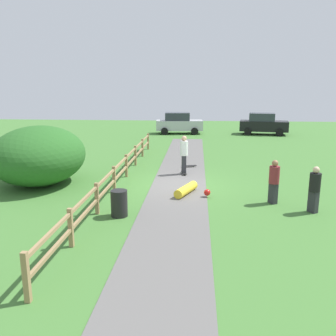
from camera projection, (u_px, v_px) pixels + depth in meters
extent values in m
plane|color=#427533|center=(179.00, 185.00, 15.80)|extent=(60.00, 60.00, 0.00)
cube|color=#605E5B|center=(179.00, 185.00, 15.80)|extent=(2.40, 28.00, 0.02)
cube|color=#997A51|center=(26.00, 277.00, 7.14)|extent=(0.12, 0.12, 1.10)
cube|color=#997A51|center=(71.00, 228.00, 9.64)|extent=(0.12, 0.12, 1.10)
cube|color=#997A51|center=(97.00, 199.00, 12.14)|extent=(0.12, 0.12, 1.10)
cube|color=#997A51|center=(114.00, 179.00, 14.64)|extent=(0.12, 0.12, 1.10)
cube|color=#997A51|center=(126.00, 166.00, 17.13)|extent=(0.12, 0.12, 1.10)
cube|color=#997A51|center=(135.00, 156.00, 19.63)|extent=(0.12, 0.12, 1.10)
cube|color=#997A51|center=(142.00, 148.00, 22.13)|extent=(0.12, 0.12, 1.10)
cube|color=#997A51|center=(148.00, 141.00, 24.63)|extent=(0.12, 0.12, 1.10)
cube|color=#997A51|center=(121.00, 173.00, 15.90)|extent=(0.08, 18.00, 0.09)
cube|color=#997A51|center=(120.00, 163.00, 15.79)|extent=(0.08, 18.00, 0.09)
ellipsoid|color=#286023|center=(39.00, 155.00, 15.73)|extent=(3.94, 4.73, 2.60)
cylinder|color=black|center=(119.00, 203.00, 11.95)|extent=(0.56, 0.56, 0.90)
cube|color=black|center=(184.00, 173.00, 17.71)|extent=(0.32, 0.82, 0.02)
cylinder|color=silver|center=(182.00, 172.00, 17.99)|extent=(0.04, 0.06, 0.06)
cylinder|color=silver|center=(185.00, 172.00, 18.00)|extent=(0.04, 0.06, 0.06)
cylinder|color=silver|center=(183.00, 175.00, 17.44)|extent=(0.04, 0.06, 0.06)
cylinder|color=silver|center=(186.00, 175.00, 17.45)|extent=(0.04, 0.06, 0.06)
cube|color=#2D2D33|center=(184.00, 164.00, 17.61)|extent=(0.25, 0.35, 0.85)
cylinder|color=white|center=(184.00, 148.00, 17.44)|extent=(0.43, 0.43, 0.71)
sphere|color=tan|center=(184.00, 138.00, 17.33)|extent=(0.26, 0.26, 0.26)
cylinder|color=yellow|center=(186.00, 190.00, 14.43)|extent=(0.93, 1.59, 0.36)
sphere|color=red|center=(207.00, 192.00, 14.03)|extent=(0.26, 0.26, 0.26)
cube|color=black|center=(189.00, 166.00, 19.24)|extent=(0.82, 0.40, 0.02)
cylinder|color=silver|center=(184.00, 167.00, 19.12)|extent=(0.07, 0.04, 0.06)
cylinder|color=silver|center=(184.00, 166.00, 19.27)|extent=(0.07, 0.04, 0.06)
cylinder|color=silver|center=(194.00, 167.00, 19.22)|extent=(0.07, 0.04, 0.06)
cylinder|color=silver|center=(194.00, 166.00, 19.37)|extent=(0.07, 0.04, 0.06)
cube|color=#2D2D33|center=(273.00, 193.00, 13.28)|extent=(0.33, 0.38, 0.77)
cylinder|color=maroon|center=(274.00, 175.00, 13.12)|extent=(0.52, 0.52, 0.65)
sphere|color=#9E704C|center=(275.00, 163.00, 13.03)|extent=(0.23, 0.23, 0.23)
cube|color=#2D2D33|center=(313.00, 202.00, 12.33)|extent=(0.34, 0.38, 0.76)
cylinder|color=black|center=(315.00, 182.00, 12.18)|extent=(0.53, 0.53, 0.64)
sphere|color=beige|center=(316.00, 170.00, 12.08)|extent=(0.23, 0.23, 0.23)
cube|color=black|center=(264.00, 126.00, 32.10)|extent=(4.42, 2.35, 0.90)
cube|color=#2D333D|center=(262.00, 117.00, 31.97)|extent=(2.42, 1.89, 0.70)
cylinder|color=black|center=(278.00, 130.00, 32.72)|extent=(0.67, 0.34, 0.64)
cylinder|color=black|center=(280.00, 133.00, 31.05)|extent=(0.67, 0.34, 0.64)
cylinder|color=black|center=(248.00, 129.00, 33.35)|extent=(0.67, 0.34, 0.64)
cylinder|color=black|center=(248.00, 132.00, 31.68)|extent=(0.67, 0.34, 0.64)
cube|color=#B7B7BC|center=(179.00, 125.00, 32.70)|extent=(4.32, 2.02, 0.90)
cube|color=#2D333D|center=(177.00, 116.00, 32.53)|extent=(2.31, 1.73, 0.70)
cylinder|color=black|center=(193.00, 129.00, 33.66)|extent=(0.66, 0.29, 0.64)
cylinder|color=black|center=(195.00, 131.00, 31.94)|extent=(0.66, 0.29, 0.64)
cylinder|color=black|center=(165.00, 129.00, 33.67)|extent=(0.66, 0.29, 0.64)
cylinder|color=black|center=(165.00, 131.00, 31.95)|extent=(0.66, 0.29, 0.64)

